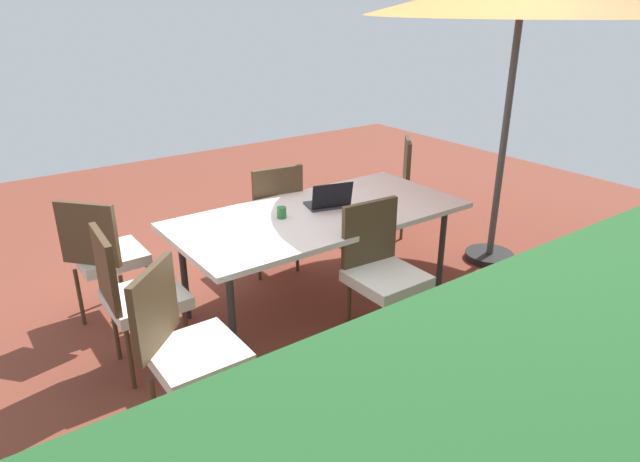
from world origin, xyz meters
The scene contains 11 objects.
ground_plane centered at (0.00, 0.00, -0.01)m, with size 10.00×10.00×0.02m, color brown.
hedge_row centered at (0.00, 2.39, 0.62)m, with size 6.30×0.87×1.25m, color #235628.
dining_table centered at (0.00, 0.00, 0.71)m, with size 2.22×1.05×0.76m.
chair_south centered at (0.01, -0.69, 0.55)m, with size 0.48×0.49×0.98m.
chair_northeast centered at (1.42, 0.74, 0.55)m, with size 0.59×0.59×0.98m.
chair_east centered at (1.44, 0.04, 0.55)m, with size 0.47×0.46×0.98m.
chair_southwest centered at (-1.42, -0.75, 0.55)m, with size 0.59×0.58×0.98m.
chair_southeast centered at (1.42, -0.69, 0.55)m, with size 0.59×0.59×0.98m.
chair_north centered at (-0.04, 0.66, 0.55)m, with size 0.46×0.48×0.98m.
laptop centered at (-0.12, -0.05, 0.80)m, with size 0.37×0.32×0.21m.
cup centered at (0.29, -0.07, 0.80)m, with size 0.07×0.07×0.08m, color #286B33.
Camera 1 is at (2.29, 3.18, 2.23)m, focal length 31.30 mm.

